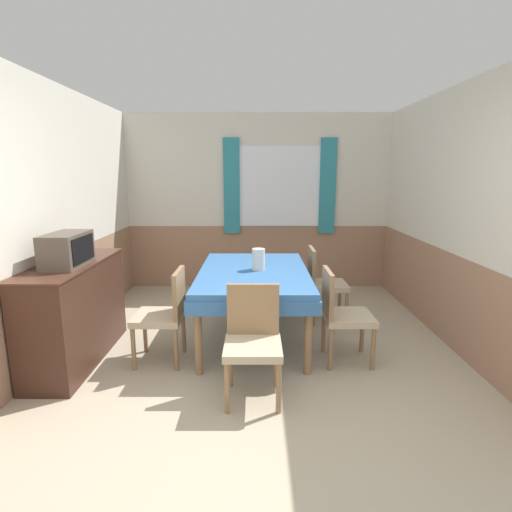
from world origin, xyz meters
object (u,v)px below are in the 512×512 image
Objects in this scene: chair_head_near at (253,338)px; sideboard at (76,311)px; tv at (67,250)px; chair_right_near at (341,312)px; chair_right_far at (322,281)px; dining_table at (254,280)px; chair_left_near at (165,312)px; vase at (258,259)px.

sideboard reaches higher than chair_head_near.
chair_right_near is at bearing 2.14° from tv.
tv is at bearing -64.49° from chair_right_far.
tv reaches higher than dining_table.
chair_right_near is (0.81, -0.54, -0.16)m from dining_table.
chair_right_far is at bearing -116.11° from chair_head_near.
chair_left_near is at bearing -56.64° from chair_right_far.
chair_right_near and chair_head_near have the same top height.
chair_head_near is at bearing -54.11° from chair_right_near.
sideboard is at bearing -163.28° from dining_table.
dining_table is 1.14m from chair_head_near.
chair_head_near is at bearing -20.67° from sideboard.
tv is (-0.81, -0.09, 0.61)m from chair_left_near.
dining_table is 0.99m from chair_right_near.
chair_right_far is 1.95m from chair_left_near.
chair_left_near is at bearing -2.53° from sideboard.
chair_right_near is 1.63m from chair_left_near.
vase is (0.86, 0.55, 0.38)m from chair_left_near.
chair_left_near reaches higher than dining_table.
vase reaches higher than chair_right_near.
dining_table is at bearing -123.36° from chair_right_near.
sideboard is at bearing -90.87° from chair_right_near.
chair_right_far is 2.68m from sideboard.
chair_right_near is 1.02m from vase.
chair_head_near is 1.78m from sideboard.
sideboard is (-2.48, -1.04, -0.00)m from chair_right_far.
chair_head_near is 0.62× the size of sideboard.
chair_right_near is 1.00× the size of chair_left_near.
vase is (0.05, 1.14, 0.38)m from chair_head_near.
sideboard is (-1.66, 0.63, -0.00)m from chair_head_near.
chair_right_far is 1.00× the size of chair_head_near.
chair_right_far is (0.81, 0.54, -0.16)m from dining_table.
chair_right_near is at bearing -0.87° from sideboard.
dining_table is 3.44× the size of tv.
tv is (0.04, -0.13, 0.61)m from sideboard.
chair_head_near reaches higher than dining_table.
dining_table is at bearing -56.64° from chair_right_far.
chair_right_far is (0.00, 1.07, 0.00)m from chair_right_near.
chair_head_near is at bearing -26.11° from chair_right_far.
chair_left_near is 0.62× the size of sideboard.
chair_head_near is (-0.81, -0.59, 0.00)m from chair_right_near.
tv is (-1.62, 0.50, 0.61)m from chair_head_near.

